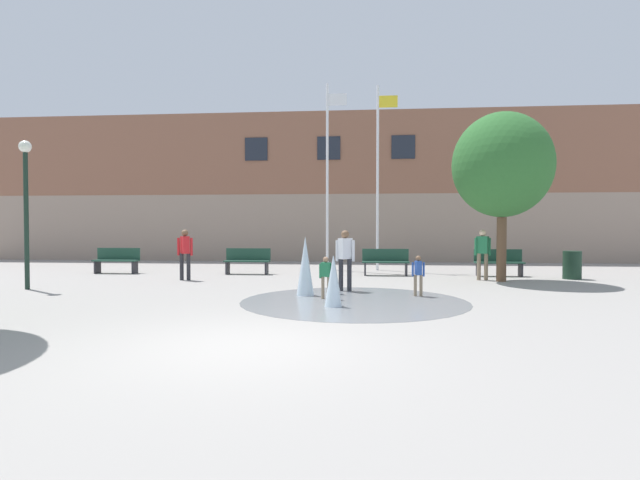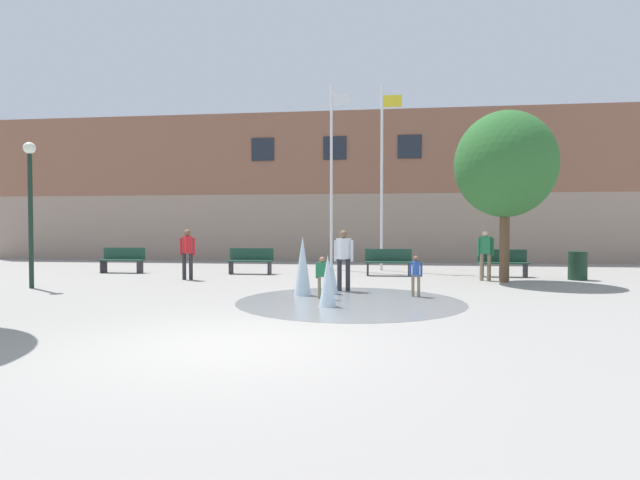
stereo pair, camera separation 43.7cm
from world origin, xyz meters
TOP-DOWN VIEW (x-y plane):
  - ground_plane at (0.00, 0.00)m, footprint 100.00×100.00m
  - library_building at (0.00, 19.85)m, footprint 36.00×6.05m
  - splash_fountain at (0.89, 4.68)m, footprint 5.12×5.12m
  - park_bench_left_of_flagpoles at (-7.17, 10.29)m, footprint 1.60×0.44m
  - park_bench_under_left_flagpole at (-2.41, 10.42)m, footprint 1.60×0.44m
  - park_bench_center at (2.44, 10.40)m, footprint 1.60×0.44m
  - park_bench_near_trashcan at (6.26, 10.49)m, footprint 1.60×0.44m
  - adult_watching at (5.41, 9.14)m, footprint 0.50×0.35m
  - teen_by_trashcan at (-3.89, 8.26)m, footprint 0.50×0.39m
  - child_running at (3.02, 5.29)m, footprint 0.31×0.23m
  - adult_near_bench at (1.22, 6.11)m, footprint 0.50×0.38m
  - child_in_fountain at (0.83, 4.64)m, footprint 0.31×0.19m
  - flagpole_left at (0.30, 12.44)m, footprint 0.80×0.10m
  - flagpole_right at (2.24, 12.44)m, footprint 0.80×0.10m
  - lamp_post_left_lane at (-7.30, 5.70)m, footprint 0.32×0.32m
  - trash_can at (8.36, 9.75)m, footprint 0.56×0.56m
  - street_tree_near_building at (5.90, 8.80)m, footprint 3.00×3.00m

SIDE VIEW (x-z plane):
  - ground_plane at x=0.00m, z-range 0.00..0.00m
  - trash_can at x=8.36m, z-range 0.00..0.90m
  - splash_fountain at x=0.89m, z-range -0.28..1.18m
  - park_bench_left_of_flagpoles at x=-7.17m, z-range 0.02..0.93m
  - park_bench_under_left_flagpole at x=-2.41m, z-range 0.02..0.93m
  - park_bench_center at x=2.44m, z-range 0.02..0.93m
  - park_bench_near_trashcan at x=6.26m, z-range 0.02..0.93m
  - child_running at x=3.02m, z-range 0.09..1.07m
  - child_in_fountain at x=0.83m, z-range 0.09..1.07m
  - adult_watching at x=5.41m, z-range 0.14..1.73m
  - teen_by_trashcan at x=-3.89m, z-range 0.14..1.73m
  - adult_near_bench at x=1.22m, z-range 0.14..1.73m
  - lamp_post_left_lane at x=-7.30m, z-range 0.60..4.58m
  - street_tree_near_building at x=5.90m, z-range 0.97..6.13m
  - library_building at x=0.00m, z-range 0.00..7.19m
  - flagpole_right at x=2.24m, z-range 0.24..7.32m
  - flagpole_left at x=0.30m, z-range 0.24..7.44m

